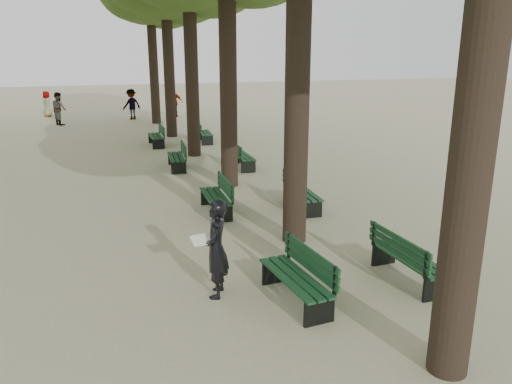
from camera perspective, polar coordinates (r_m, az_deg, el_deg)
name	(u,v)px	position (r m, az deg, el deg)	size (l,w,h in m)	color
ground	(284,316)	(8.19, 3.16, -13.98)	(120.00, 120.00, 0.00)	tan
bench_left_0	(295,287)	(8.49, 4.53, -10.77)	(0.68, 1.83, 0.92)	black
bench_left_1	(216,203)	(12.98, -4.62, -1.25)	(0.68, 1.83, 0.92)	black
bench_left_2	(177,162)	(18.04, -9.05, 3.45)	(0.76, 1.85, 0.92)	black
bench_left_3	(156,140)	(22.70, -11.34, 5.86)	(0.62, 1.82, 0.92)	black
bench_right_0	(408,267)	(9.60, 17.03, -8.21)	(0.57, 1.80, 0.92)	black
bench_right_1	(302,199)	(13.34, 5.30, -0.79)	(0.74, 1.85, 0.92)	black
bench_right_2	(243,161)	(17.98, -1.55, 3.60)	(0.66, 1.83, 0.92)	black
bench_right_3	(205,137)	(23.27, -5.85, 6.32)	(0.76, 1.85, 0.92)	black
man_with_map	(216,249)	(8.48, -4.56, -6.51)	(0.72, 0.76, 1.71)	black
pedestrian_d	(47,104)	(35.19, -22.77, 9.26)	(0.79, 0.32, 1.62)	#262628
pedestrian_a	(59,109)	(30.86, -21.59, 8.86)	(0.90, 0.37, 1.85)	#262628
pedestrian_b	(132,104)	(32.10, -14.04, 9.70)	(1.19, 0.37, 1.85)	#262628
pedestrian_c	(174,102)	(32.81, -9.34, 10.09)	(1.09, 0.37, 1.86)	#262628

